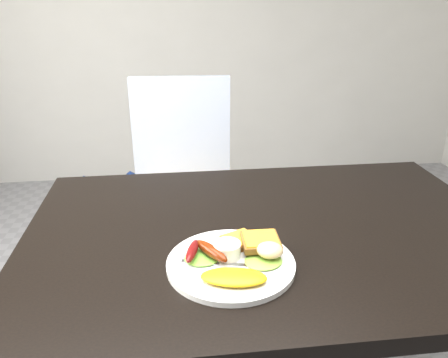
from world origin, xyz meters
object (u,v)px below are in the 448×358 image
object	(u,v)px
person	(137,125)
plate	(231,264)
dining_table	(269,235)
dining_chair	(185,206)

from	to	relation	value
person	plate	bearing A→B (deg)	84.48
dining_table	dining_chair	xyz separation A→B (m)	(-0.19, 0.76, -0.28)
person	plate	xyz separation A→B (m)	(0.25, -0.98, -0.04)
dining_chair	plate	world-z (taller)	plate
dining_table	plate	bearing A→B (deg)	-127.50
person	dining_table	bearing A→B (deg)	94.28
dining_table	plate	distance (m)	0.20
dining_table	dining_chair	world-z (taller)	dining_table
dining_chair	dining_table	bearing A→B (deg)	-72.39
dining_chair	plate	size ratio (longest dim) A/B	1.59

